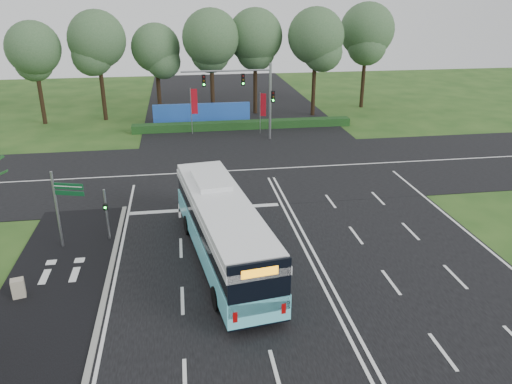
% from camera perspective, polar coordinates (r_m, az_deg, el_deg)
% --- Properties ---
extents(ground, '(120.00, 120.00, 0.00)m').
position_cam_1_polar(ground, '(28.22, 4.99, -5.48)').
color(ground, '#224717').
rests_on(ground, ground).
extents(road_main, '(20.00, 120.00, 0.04)m').
position_cam_1_polar(road_main, '(28.21, 4.99, -5.45)').
color(road_main, black).
rests_on(road_main, ground).
extents(road_cross, '(120.00, 14.00, 0.05)m').
position_cam_1_polar(road_cross, '(39.01, 0.91, 2.61)').
color(road_cross, black).
rests_on(road_cross, ground).
extents(bike_path, '(5.00, 18.00, 0.06)m').
position_cam_1_polar(bike_path, '(25.69, -21.95, -10.08)').
color(bike_path, black).
rests_on(bike_path, ground).
extents(kerb_strip, '(0.25, 18.00, 0.12)m').
position_cam_1_polar(kerb_strip, '(25.19, -16.58, -9.90)').
color(kerb_strip, gray).
rests_on(kerb_strip, ground).
extents(city_bus, '(4.39, 12.98, 3.66)m').
position_cam_1_polar(city_bus, '(25.26, -3.82, -4.23)').
color(city_bus, '#6CEAFB').
rests_on(city_bus, ground).
extents(pedestrian_signal, '(0.26, 0.40, 3.03)m').
position_cam_1_polar(pedestrian_signal, '(28.60, -16.71, -2.32)').
color(pedestrian_signal, gray).
rests_on(pedestrian_signal, ground).
extents(street_sign, '(1.65, 0.57, 4.38)m').
position_cam_1_polar(street_sign, '(28.06, -21.29, -1.01)').
color(street_sign, gray).
rests_on(street_sign, ground).
extents(utility_cabinet, '(0.66, 0.59, 0.93)m').
position_cam_1_polar(utility_cabinet, '(25.40, -25.53, -9.94)').
color(utility_cabinet, '#A59B85').
rests_on(utility_cabinet, ground).
extents(banner_flag_left, '(0.66, 0.07, 4.48)m').
position_cam_1_polar(banner_flag_left, '(48.65, -7.16, 9.92)').
color(banner_flag_left, gray).
rests_on(banner_flag_left, ground).
extents(banner_flag_mid, '(0.56, 0.27, 4.06)m').
position_cam_1_polar(banner_flag_mid, '(48.27, 0.74, 9.68)').
color(banner_flag_mid, gray).
rests_on(banner_flag_mid, ground).
extents(traffic_light_gantry, '(8.41, 0.28, 7.00)m').
position_cam_1_polar(traffic_light_gantry, '(45.98, -0.60, 11.60)').
color(traffic_light_gantry, gray).
rests_on(traffic_light_gantry, ground).
extents(hedge, '(22.00, 1.20, 0.80)m').
position_cam_1_polar(hedge, '(50.74, -1.46, 7.66)').
color(hedge, '#143714').
rests_on(hedge, ground).
extents(blue_hoarding, '(10.00, 0.30, 2.20)m').
position_cam_1_polar(blue_hoarding, '(52.67, -6.20, 8.86)').
color(blue_hoarding, blue).
rests_on(blue_hoarding, ground).
extents(eucalyptus_row, '(41.39, 9.30, 11.90)m').
position_cam_1_polar(eucalyptus_row, '(55.35, -3.89, 17.11)').
color(eucalyptus_row, black).
rests_on(eucalyptus_row, ground).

